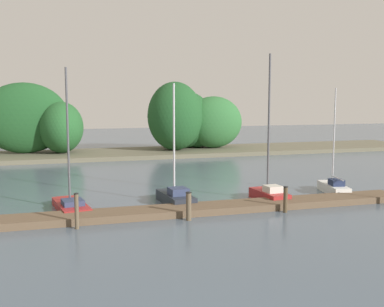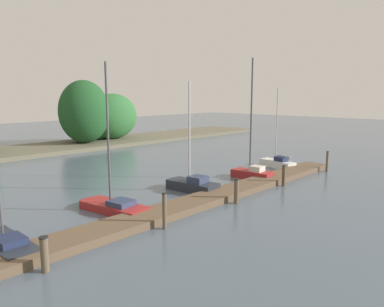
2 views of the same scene
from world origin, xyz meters
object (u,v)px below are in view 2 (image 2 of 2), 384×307
at_px(sailboat_2, 113,204).
at_px(mooring_piling_4, 284,176).
at_px(mooring_piling_2, 164,211).
at_px(mooring_piling_3, 236,191).
at_px(sailboat_3, 191,184).
at_px(sailboat_4, 251,171).
at_px(sailboat_1, 5,242).
at_px(sailboat_5, 277,162).
at_px(mooring_piling_1, 44,254).
at_px(mooring_piling_5, 327,161).

xyz_separation_m(sailboat_2, mooring_piling_4, (10.40, -3.55, 0.31)).
bearing_deg(mooring_piling_2, mooring_piling_4, 0.59).
height_order(sailboat_2, mooring_piling_3, sailboat_2).
height_order(sailboat_3, sailboat_4, sailboat_4).
relative_size(sailboat_1, sailboat_4, 0.86).
bearing_deg(sailboat_5, sailboat_4, 111.07).
relative_size(sailboat_5, mooring_piling_1, 5.25).
bearing_deg(mooring_piling_1, sailboat_5, 9.99).
xyz_separation_m(mooring_piling_1, mooring_piling_3, (10.42, 0.04, 0.08)).
height_order(sailboat_3, mooring_piling_4, sailboat_3).
height_order(sailboat_1, mooring_piling_4, sailboat_1).
relative_size(sailboat_5, mooring_piling_5, 4.07).
height_order(sailboat_5, mooring_piling_1, sailboat_5).
relative_size(sailboat_2, sailboat_3, 1.12).
xyz_separation_m(sailboat_5, mooring_piling_3, (-10.16, -3.59, 0.30)).
bearing_deg(mooring_piling_2, sailboat_3, 33.44).
relative_size(sailboat_5, mooring_piling_4, 4.76).
xyz_separation_m(sailboat_1, mooring_piling_1, (0.27, -2.77, 0.31)).
xyz_separation_m(mooring_piling_1, mooring_piling_4, (15.54, 0.14, 0.06)).
relative_size(sailboat_3, mooring_piling_2, 4.07).
xyz_separation_m(mooring_piling_1, mooring_piling_2, (5.29, 0.04, 0.20)).
height_order(sailboat_3, mooring_piling_5, sailboat_3).
relative_size(sailboat_4, mooring_piling_4, 6.13).
distance_m(sailboat_1, sailboat_3, 10.97).
relative_size(sailboat_2, mooring_piling_1, 6.04).
relative_size(sailboat_1, mooring_piling_1, 5.82).
bearing_deg(mooring_piling_2, sailboat_2, 92.30).
bearing_deg(sailboat_2, mooring_piling_2, 173.41).
relative_size(sailboat_2, mooring_piling_2, 4.54).
xyz_separation_m(mooring_piling_2, mooring_piling_5, (16.43, -0.04, -0.02)).
xyz_separation_m(mooring_piling_1, mooring_piling_5, (21.71, -0.00, 0.18)).
height_order(mooring_piling_2, mooring_piling_5, mooring_piling_2).
bearing_deg(sailboat_4, sailboat_1, 85.48).
xyz_separation_m(sailboat_4, mooring_piling_2, (-10.62, -2.80, 0.30)).
relative_size(sailboat_5, mooring_piling_3, 4.66).
bearing_deg(sailboat_1, mooring_piling_3, -105.45).
bearing_deg(sailboat_4, mooring_piling_5, -120.79).
height_order(sailboat_1, mooring_piling_5, sailboat_1).
bearing_deg(mooring_piling_4, mooring_piling_1, -179.47).
xyz_separation_m(sailboat_5, mooring_piling_5, (1.13, -3.63, 0.40)).
xyz_separation_m(sailboat_5, mooring_piling_2, (-15.30, -3.59, 0.42)).
height_order(sailboat_2, sailboat_4, sailboat_4).
distance_m(sailboat_1, sailboat_4, 16.18).
distance_m(mooring_piling_4, mooring_piling_5, 6.18).
relative_size(sailboat_2, mooring_piling_5, 4.68).
bearing_deg(sailboat_4, mooring_piling_2, 100.01).
distance_m(sailboat_1, mooring_piling_2, 6.21).
distance_m(sailboat_1, mooring_piling_5, 22.16).
xyz_separation_m(sailboat_1, sailboat_2, (5.40, 0.92, 0.06)).
relative_size(sailboat_3, mooring_piling_5, 4.19).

